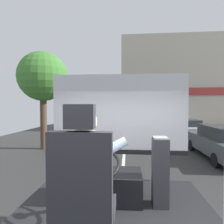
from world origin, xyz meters
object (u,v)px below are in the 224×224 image
Objects in this scene: fare_box at (160,171)px; parked_car_white at (185,128)px; driver_seat at (84,201)px; bus_driver at (87,170)px; parked_car_red at (167,121)px; parked_car_black at (159,117)px; steering_console at (104,184)px.

fare_box is 11.43m from parked_car_white.
parked_car_white is at bearing 70.02° from driver_seat.
parked_car_red is at bearing 76.17° from bus_driver.
fare_box is at bearing -101.92° from parked_car_red.
driver_seat is 0.36× the size of parked_car_white.
parked_car_white is 1.00× the size of parked_car_red.
bus_driver is at bearing -128.16° from fare_box.
parked_car_black is (0.33, 6.21, -0.02)m from parked_car_red.
driver_seat is 1.46× the size of fare_box.
parked_car_red reaches higher than parked_car_black.
bus_driver is at bearing 90.00° from driver_seat.
parked_car_white is (3.56, 10.84, -0.66)m from fare_box.
steering_console reaches higher than parked_car_red.
parked_car_white is (4.35, 10.75, -0.41)m from steering_console.
parked_car_red is at bearing 78.08° from fare_box.
fare_box is 15.85m from parked_car_red.
parked_car_white is at bearing -86.43° from parked_car_red.
driver_seat reaches higher than steering_console.
parked_car_red reaches higher than parked_car_white.
driver_seat is at bearing -90.00° from steering_console.
steering_console is at bearing 173.51° from fare_box.
parked_car_white is 10.86m from parked_car_black.
driver_seat is 1.27m from steering_console.
driver_seat is at bearing -125.27° from fare_box.
fare_box reaches higher than parked_car_red.
steering_console is at bearing -112.03° from parked_car_white.
steering_console is 0.29× the size of parked_car_red.
driver_seat is 1.38m from fare_box.
driver_seat reaches higher than parked_car_red.
fare_box is 22.01m from parked_car_black.
bus_driver reaches higher than fare_box.
fare_box is at bearing 51.84° from bus_driver.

